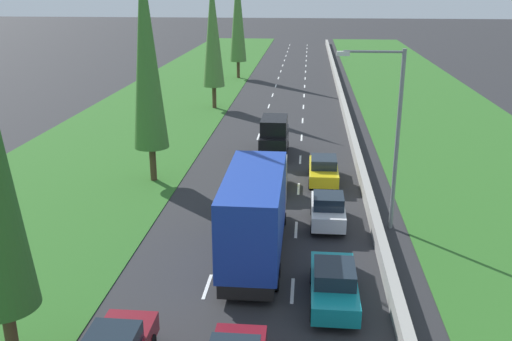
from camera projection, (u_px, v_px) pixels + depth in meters
ground_plane at (287, 101)px, 59.94m from camera, size 300.00×300.00×0.00m
grass_verge_left at (170, 98)px, 61.03m from camera, size 14.00×140.00×0.04m
grass_verge_right at (425, 103)px, 58.68m from camera, size 14.00×140.00×0.04m
median_barrier at (342, 98)px, 59.31m from camera, size 0.44×120.00×0.85m
lane_markings at (287, 101)px, 59.94m from camera, size 3.64×116.00×0.01m
teal_sedan_right_lane at (334, 284)px, 21.84m from camera, size 1.82×4.50×1.64m
blue_box_truck_centre_lane at (256, 211)px, 25.29m from camera, size 2.46×9.40×4.18m
white_hatchback_right_lane at (328, 209)px, 28.96m from camera, size 1.74×3.90×1.72m
green_hatchback_centre_lane at (272, 177)px, 33.78m from camera, size 1.74×3.90×1.72m
yellow_sedan_right_lane at (323, 169)px, 35.26m from camera, size 1.82×4.50×1.64m
black_van_centre_lane at (274, 136)px, 40.59m from camera, size 1.96×4.90×2.82m
poplar_tree_second at (146, 52)px, 33.24m from camera, size 2.15×2.15×13.94m
poplar_tree_third at (213, 31)px, 54.11m from camera, size 2.12×2.12×12.82m
poplar_tree_fourth at (238, 13)px, 71.70m from camera, size 2.16×2.16×14.50m
street_light_mast at (391, 128)px, 27.21m from camera, size 3.20×0.28×9.00m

